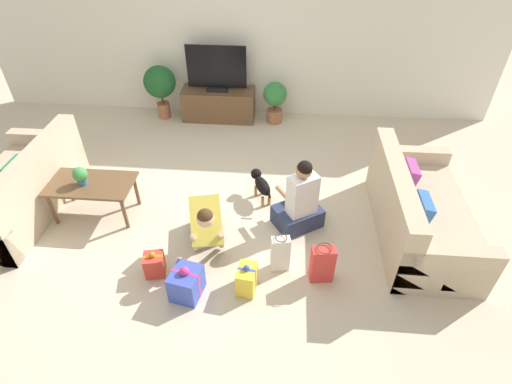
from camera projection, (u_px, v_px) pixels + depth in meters
name	position (u px, v px, depth m)	size (l,w,h in m)	color
ground_plane	(217.00, 206.00, 5.08)	(16.00, 16.00, 0.00)	beige
wall_back	(238.00, 36.00, 6.32)	(8.40, 0.06, 2.60)	white
sofa_left	(19.00, 191.00, 4.86)	(0.94, 1.88, 0.85)	#C6B293
sofa_right	(417.00, 212.00, 4.54)	(0.94, 1.88, 0.85)	#C6B293
coffee_table	(91.00, 187.00, 4.72)	(0.99, 0.56, 0.47)	brown
tv_console	(219.00, 104.00, 6.75)	(1.20, 0.47, 0.51)	brown
tv	(217.00, 71.00, 6.38)	(0.96, 0.20, 0.73)	black
potted_plant_back_left	(160.00, 84.00, 6.56)	(0.52, 0.52, 0.90)	#A36042
potted_plant_back_right	(275.00, 98.00, 6.55)	(0.39, 0.39, 0.70)	#A36042
person_kneeling	(207.00, 223.00, 4.35)	(0.48, 0.84, 0.78)	#23232D
person_sitting	(300.00, 204.00, 4.60)	(0.65, 0.62, 0.94)	#283351
dog	(261.00, 184.00, 5.07)	(0.32, 0.51, 0.34)	black
gift_box_a	(154.00, 264.00, 4.15)	(0.24, 0.22, 0.32)	red
gift_box_b	(247.00, 279.00, 3.98)	(0.21, 0.27, 0.35)	yellow
gift_box_c	(186.00, 283.00, 3.93)	(0.33, 0.36, 0.39)	#3D51BC
gift_bag_a	(280.00, 253.00, 4.16)	(0.21, 0.15, 0.46)	white
gift_bag_b	(322.00, 264.00, 4.04)	(0.25, 0.17, 0.46)	red
tabletop_plant	(80.00, 175.00, 4.59)	(0.17, 0.17, 0.22)	#336B84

